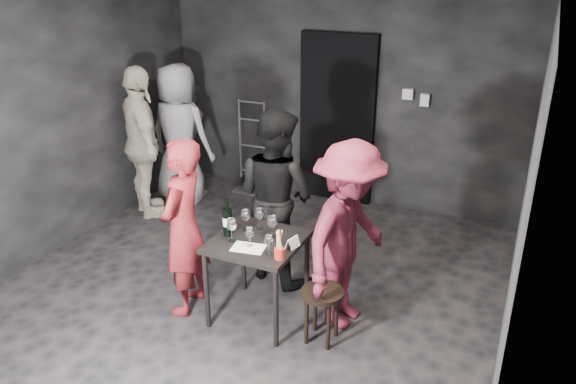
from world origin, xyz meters
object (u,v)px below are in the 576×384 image
at_px(server_red, 183,223).
at_px(woman_black, 276,186).
at_px(breadstick_cup, 280,245).
at_px(bystander_cream, 141,128).
at_px(wine_bottle, 228,221).
at_px(hand_truck, 252,174).
at_px(stool, 322,301).
at_px(tasting_table, 257,250).
at_px(bystander_grey, 179,123).
at_px(man_maroon, 348,229).

xyz_separation_m(server_red, woman_black, (0.48, 0.83, 0.12)).
bearing_deg(breadstick_cup, bystander_cream, 148.40).
bearing_deg(breadstick_cup, wine_bottle, 162.11).
bearing_deg(hand_truck, breadstick_cup, -60.10).
bearing_deg(stool, woman_black, 134.69).
relative_size(hand_truck, tasting_table, 1.62).
distance_m(woman_black, bystander_grey, 2.23).
xyz_separation_m(server_red, bystander_grey, (-1.41, 2.01, 0.19)).
bearing_deg(woman_black, hand_truck, -37.77).
bearing_deg(stool, hand_truck, 127.68).
relative_size(bystander_cream, wine_bottle, 6.56).
bearing_deg(man_maroon, stool, 177.11).
height_order(server_red, man_maroon, man_maroon).
xyz_separation_m(hand_truck, tasting_table, (1.39, -2.51, 0.43)).
relative_size(woman_black, man_maroon, 1.07).
height_order(tasting_table, woman_black, woman_black).
bearing_deg(wine_bottle, tasting_table, 5.74).
bearing_deg(wine_bottle, breadstick_cup, -17.89).
distance_m(man_maroon, bystander_cream, 3.08).
bearing_deg(stool, wine_bottle, 175.67).
bearing_deg(breadstick_cup, stool, 19.87).
distance_m(stool, bystander_cream, 3.22).
height_order(hand_truck, stool, hand_truck).
bearing_deg(stool, bystander_grey, 143.53).
distance_m(server_red, bystander_grey, 2.46).
bearing_deg(tasting_table, woman_black, 102.63).
height_order(man_maroon, bystander_cream, bystander_cream).
height_order(hand_truck, tasting_table, hand_truck).
relative_size(tasting_table, wine_bottle, 2.26).
relative_size(tasting_table, man_maroon, 0.43).
xyz_separation_m(bystander_cream, wine_bottle, (1.92, -1.34, -0.21)).
relative_size(bystander_cream, breadstick_cup, 8.39).
relative_size(tasting_table, breadstick_cup, 2.90).
height_order(tasting_table, wine_bottle, wine_bottle).
distance_m(bystander_cream, breadstick_cup, 2.92).
bearing_deg(bystander_grey, bystander_cream, 78.50).
height_order(server_red, bystander_grey, bystander_grey).
relative_size(hand_truck, stool, 2.59).
xyz_separation_m(stool, breadstick_cup, (-0.32, -0.12, 0.49)).
xyz_separation_m(hand_truck, bystander_grey, (-0.66, -0.63, 0.80)).
height_order(stool, woman_black, woman_black).
height_order(stool, wine_bottle, wine_bottle).
distance_m(woman_black, wine_bottle, 0.73).
height_order(hand_truck, wine_bottle, hand_truck).
distance_m(hand_truck, woman_black, 2.31).
xyz_separation_m(tasting_table, woman_black, (-0.16, 0.69, 0.30)).
bearing_deg(tasting_table, bystander_grey, 137.41).
relative_size(hand_truck, breadstick_cup, 4.70).
xyz_separation_m(bystander_grey, wine_bottle, (1.78, -1.90, -0.14)).
xyz_separation_m(hand_truck, man_maroon, (2.09, -2.26, 0.66)).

